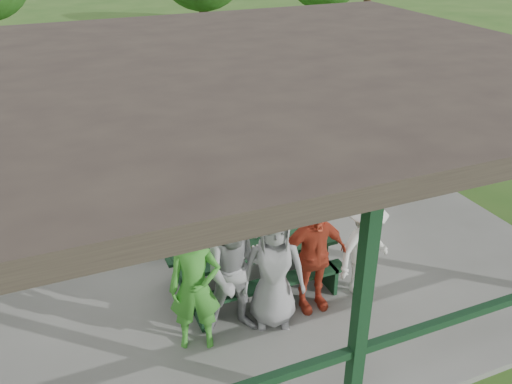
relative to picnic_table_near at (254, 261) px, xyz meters
name	(u,v)px	position (x,y,z in m)	size (l,w,h in m)	color
ground	(235,250)	(0.13, 1.20, -0.57)	(90.00, 90.00, 0.00)	#295119
concrete_slab	(235,248)	(0.13, 1.20, -0.52)	(10.00, 8.00, 0.10)	slate
pavilion_structure	(231,72)	(0.13, 1.20, 2.60)	(10.60, 8.60, 3.24)	black
picnic_table_near	(254,261)	(0.00, 0.00, 0.00)	(2.45, 1.39, 0.75)	black
picnic_table_far	(203,205)	(-0.17, 2.00, 0.00)	(2.40, 1.39, 0.75)	black
table_setting	(249,244)	(-0.08, 0.02, 0.31)	(2.32, 0.45, 0.10)	white
contestant_green	(195,287)	(-1.18, -0.85, 0.45)	(0.67, 0.44, 1.84)	green
contestant_grey_left	(237,272)	(-0.59, -0.81, 0.49)	(0.94, 0.73, 1.93)	#99999C
contestant_grey_mid	(274,269)	(-0.07, -0.83, 0.41)	(0.86, 0.56, 1.76)	gray
contestant_red	(313,256)	(0.58, -0.76, 0.42)	(1.04, 0.43, 1.77)	#B13922
contestant_white_fedora	(365,249)	(1.44, -0.76, 0.31)	(1.13, 0.85, 1.61)	white
spectator_lblue	(183,174)	(-0.32, 2.73, 0.33)	(1.49, 0.47, 1.61)	#8BB6D7
spectator_blue	(111,164)	(-1.52, 3.39, 0.46)	(0.68, 0.45, 1.86)	#415BA9
spectator_grey	(273,156)	(1.64, 2.93, 0.29)	(0.73, 0.57, 1.51)	gray
pickup_truck	(185,70)	(2.01, 10.56, 0.19)	(2.53, 5.48, 1.52)	silver
farm_trailer	(53,111)	(-2.25, 8.20, 0.10)	(3.90, 1.80, 1.36)	navy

